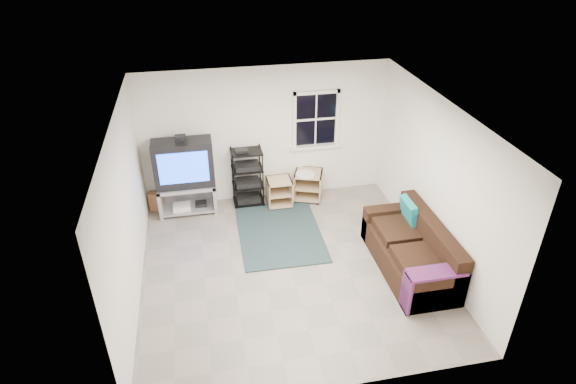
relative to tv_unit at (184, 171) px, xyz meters
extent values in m
plane|color=gray|center=(1.54, -2.02, -0.85)|extent=(4.60, 4.60, 0.00)
plane|color=white|center=(1.54, -2.02, 1.75)|extent=(4.60, 4.60, 0.00)
plane|color=white|center=(1.54, 0.28, 0.45)|extent=(4.60, 0.00, 4.60)
plane|color=white|center=(1.54, -4.32, 0.45)|extent=(4.60, 0.00, 4.60)
plane|color=white|center=(-0.76, -2.02, 0.45)|extent=(0.00, 4.60, 4.60)
plane|color=white|center=(3.84, -2.02, 0.45)|extent=(0.00, 4.60, 4.60)
cube|color=black|center=(2.49, 0.27, 0.70)|extent=(0.80, 0.01, 1.02)
cube|color=silver|center=(2.49, 0.25, 1.22)|extent=(0.88, 0.06, 0.06)
cube|color=silver|center=(2.49, 0.23, 0.15)|extent=(0.98, 0.14, 0.05)
cube|color=silver|center=(2.08, 0.25, 0.70)|extent=(0.06, 0.06, 1.10)
cube|color=silver|center=(2.90, 0.25, 0.70)|extent=(0.06, 0.06, 1.10)
cube|color=silver|center=(2.49, 0.25, 0.70)|extent=(0.78, 0.04, 0.04)
cube|color=#9F9EA6|center=(0.00, -0.01, -0.30)|extent=(1.05, 0.53, 0.06)
cube|color=#9F9EA6|center=(-0.49, -0.01, -0.56)|extent=(0.06, 0.53, 0.58)
cube|color=#9F9EA6|center=(0.50, -0.01, -0.56)|extent=(0.06, 0.53, 0.58)
cube|color=#9F9EA6|center=(0.00, -0.01, -0.78)|extent=(0.93, 0.48, 0.04)
cube|color=#9F9EA6|center=(0.00, 0.23, -0.56)|extent=(1.05, 0.04, 0.58)
cube|color=silver|center=(-0.13, -0.05, -0.71)|extent=(0.32, 0.25, 0.08)
cube|color=black|center=(0.23, -0.01, -0.72)|extent=(0.21, 0.19, 0.06)
cube|color=black|center=(0.00, -0.01, 0.16)|extent=(1.05, 0.44, 0.86)
cube|color=#1E4DFF|center=(0.00, -0.24, 0.18)|extent=(0.86, 0.01, 0.59)
cube|color=black|center=(0.00, -0.01, 0.65)|extent=(0.19, 0.14, 0.11)
cylinder|color=black|center=(0.87, -0.13, -0.27)|extent=(0.02, 0.02, 1.15)
cylinder|color=black|center=(1.41, -0.13, -0.27)|extent=(0.02, 0.02, 1.15)
cylinder|color=black|center=(0.87, 0.24, -0.27)|extent=(0.02, 0.02, 1.15)
cylinder|color=black|center=(1.41, 0.24, -0.27)|extent=(0.02, 0.02, 1.15)
cube|color=black|center=(1.14, 0.06, -0.80)|extent=(0.58, 0.42, 0.02)
cube|color=black|center=(1.14, 0.06, -0.74)|extent=(0.45, 0.33, 0.09)
cube|color=black|center=(1.14, 0.06, -0.45)|extent=(0.58, 0.42, 0.02)
cube|color=black|center=(1.14, 0.06, -0.39)|extent=(0.45, 0.33, 0.09)
cube|color=black|center=(1.14, 0.06, -0.10)|extent=(0.58, 0.42, 0.02)
cube|color=black|center=(1.14, 0.06, -0.04)|extent=(0.45, 0.33, 0.09)
cube|color=black|center=(1.14, 0.06, 0.25)|extent=(0.58, 0.42, 0.02)
cube|color=tan|center=(1.71, -0.12, -0.32)|extent=(0.46, 0.46, 0.02)
cube|color=tan|center=(1.71, -0.12, -0.79)|extent=(0.46, 0.46, 0.02)
cube|color=tan|center=(1.50, -0.12, -0.56)|extent=(0.02, 0.46, 0.49)
cube|color=tan|center=(1.93, -0.12, -0.56)|extent=(0.02, 0.46, 0.49)
cube|color=tan|center=(1.71, 0.10, -0.56)|extent=(0.42, 0.02, 0.49)
cube|color=tan|center=(1.71, -0.12, -0.58)|extent=(0.42, 0.44, 0.02)
cylinder|color=black|center=(1.53, -0.30, -0.83)|extent=(0.05, 0.05, 0.05)
cylinder|color=black|center=(1.90, 0.07, -0.83)|extent=(0.05, 0.05, 0.05)
cube|color=tan|center=(2.31, 0.01, -0.29)|extent=(0.66, 0.66, 0.02)
cube|color=tan|center=(2.31, 0.01, -0.78)|extent=(0.66, 0.66, 0.02)
cube|color=tan|center=(2.08, 0.09, -0.54)|extent=(0.19, 0.50, 0.52)
cube|color=tan|center=(2.54, -0.07, -0.54)|extent=(0.19, 0.50, 0.52)
cube|color=tan|center=(2.39, 0.24, -0.54)|extent=(0.45, 0.18, 0.52)
cube|color=tan|center=(2.31, 0.01, -0.56)|extent=(0.60, 0.62, 0.02)
cylinder|color=black|center=(2.05, -0.12, -0.82)|extent=(0.05, 0.05, 0.05)
cylinder|color=black|center=(2.57, 0.13, -0.82)|extent=(0.05, 0.05, 0.05)
cylinder|color=silver|center=(2.23, -0.08, -0.27)|extent=(0.37, 0.37, 0.03)
cube|color=black|center=(3.37, -2.40, -0.64)|extent=(0.89, 1.97, 0.41)
cube|color=black|center=(3.69, -2.40, -0.23)|extent=(0.24, 1.97, 0.42)
cube|color=black|center=(3.37, -1.53, -0.54)|extent=(0.89, 0.24, 0.61)
cube|color=black|center=(3.37, -3.26, -0.54)|extent=(0.89, 0.24, 0.61)
cube|color=black|center=(3.29, -2.79, -0.37)|extent=(0.59, 0.71, 0.13)
cube|color=black|center=(3.29, -2.00, -0.37)|extent=(0.59, 0.71, 0.13)
cube|color=teal|center=(3.54, -1.85, -0.14)|extent=(0.20, 0.47, 0.41)
cube|color=navy|center=(3.35, -3.26, -0.22)|extent=(0.81, 0.30, 0.04)
cube|color=navy|center=(2.94, -3.26, -0.53)|extent=(0.04, 0.30, 0.57)
cube|color=black|center=(1.55, -1.06, -0.84)|extent=(1.45, 1.97, 0.02)
cube|color=#A26B49|center=(-0.59, 0.16, -0.67)|extent=(0.29, 0.24, 0.36)
camera|label=1|loc=(0.35, -7.89, 4.08)|focal=30.00mm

